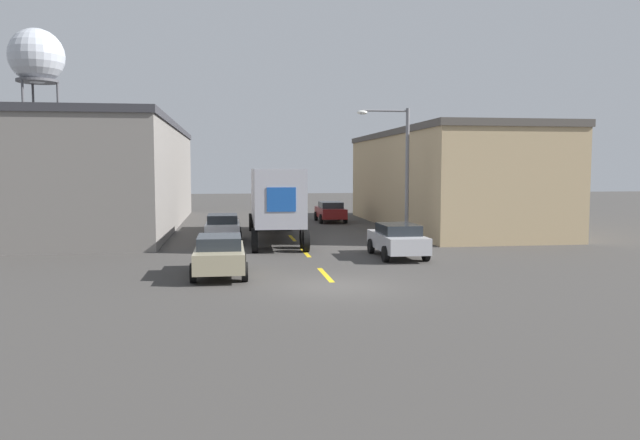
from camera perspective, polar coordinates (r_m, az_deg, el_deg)
ground_plane at (r=21.28m, az=1.47°, el=-6.10°), size 160.00×160.00×0.00m
road_centerline at (r=29.72m, az=-1.35°, el=-3.00°), size 0.20×15.73×0.01m
warehouse_left at (r=45.06m, az=-19.47°, el=3.83°), size 10.66×28.09×7.00m
warehouse_right at (r=44.12m, az=11.15°, el=3.71°), size 8.34×22.92×6.56m
semi_truck at (r=35.47m, az=-4.22°, el=2.14°), size 2.98×13.41×3.98m
parked_car_right_near at (r=28.32m, az=7.10°, el=-1.77°), size 2.01×4.47×1.52m
parked_car_right_far at (r=46.74m, az=0.96°, el=0.81°), size 2.01×4.47×1.52m
parked_car_left_far at (r=34.32m, az=-8.89°, el=-0.66°), size 2.01×4.47×1.52m
parked_car_left_near at (r=23.57m, az=-9.17°, el=-3.11°), size 2.01×4.47×1.52m
water_tower at (r=82.37m, az=-24.49°, el=13.35°), size 6.36×6.36×20.33m
street_lamp at (r=33.67m, az=7.36°, el=5.13°), size 2.86×0.32×7.19m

